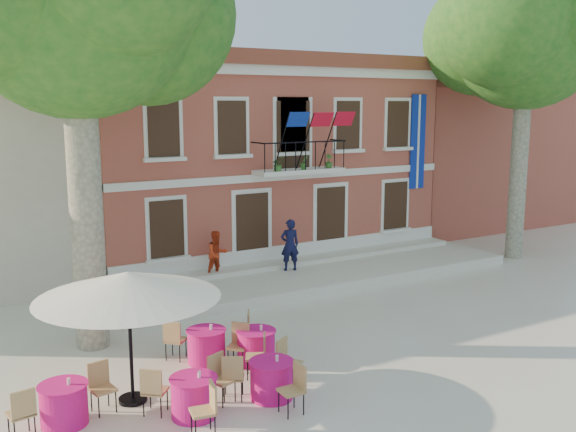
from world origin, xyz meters
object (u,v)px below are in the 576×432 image
Objects in this scene: pedestrian_orange at (217,254)px; cafe_table_2 at (64,403)px; patio_umbrella at (128,285)px; cafe_table_4 at (271,378)px; cafe_table_0 at (256,345)px; pedestrian_navy at (290,245)px; cafe_table_1 at (194,395)px; cafe_table_3 at (206,345)px; plane_tree_east at (527,31)px.

pedestrian_orange reaches higher than cafe_table_2.
cafe_table_4 is at bearing -27.73° from patio_umbrella.
pedestrian_navy is at bearing 53.13° from cafe_table_0.
patio_umbrella is 2.40m from cafe_table_1.
cafe_table_1 is 1.10× the size of cafe_table_3.
patio_umbrella is 1.88× the size of cafe_table_4.
cafe_table_0 is (2.96, 0.43, -1.93)m from patio_umbrella.
cafe_table_3 is at bearing 99.62° from cafe_table_4.
cafe_table_4 is at bearing -2.48° from cafe_table_1.
cafe_table_3 is at bearing 147.43° from cafe_table_0.
pedestrian_navy is at bearing 44.25° from cafe_table_3.
pedestrian_orange is 0.79× the size of cafe_table_0.
pedestrian_navy is 10.69m from cafe_table_2.
cafe_table_1 and cafe_table_4 have the same top height.
plane_tree_east is 5.74× the size of cafe_table_2.
patio_umbrella is at bearing -131.33° from pedestrian_orange.
patio_umbrella reaches higher than pedestrian_navy.
patio_umbrella is 1.87× the size of cafe_table_0.
cafe_table_0 is (-4.24, -5.66, -0.74)m from pedestrian_navy.
pedestrian_navy is 8.81m from cafe_table_4.
cafe_table_3 is at bearing 21.31° from cafe_table_2.
cafe_table_0 is at bearing -111.77° from pedestrian_orange.
pedestrian_navy is at bearing 36.67° from cafe_table_2.
cafe_table_4 is at bearing 70.93° from pedestrian_navy.
cafe_table_3 is at bearing 58.31° from pedestrian_navy.
cafe_table_2 is at bearing -170.66° from cafe_table_0.
pedestrian_navy is 2.46m from pedestrian_orange.
cafe_table_4 is at bearing -157.53° from plane_tree_east.
cafe_table_0 and cafe_table_4 have the same top height.
pedestrian_navy is at bearing 40.20° from patio_umbrella.
cafe_table_1 is at bearing -159.92° from plane_tree_east.
pedestrian_navy is 1.15× the size of pedestrian_orange.
cafe_table_3 is 0.89× the size of cafe_table_4.
cafe_table_2 and cafe_table_4 have the same top height.
cafe_table_1 is 0.98× the size of cafe_table_4.
cafe_table_2 is at bearing 156.80° from cafe_table_1.
cafe_table_0 is at bearing -32.57° from cafe_table_3.
pedestrian_orange is 0.81× the size of cafe_table_1.
cafe_table_0 is 1.02× the size of cafe_table_1.
pedestrian_orange is (4.78, 6.54, -1.30)m from patio_umbrella.
cafe_table_2 is (-1.35, -0.28, -1.93)m from patio_umbrella.
cafe_table_1 and cafe_table_2 have the same top height.
pedestrian_orange reaches higher than cafe_table_0.
cafe_table_2 is (-4.31, -0.71, 0.00)m from cafe_table_0.
pedestrian_navy reaches higher than cafe_table_2.
pedestrian_navy is (-8.88, 1.69, -7.16)m from plane_tree_east.
patio_umbrella is 2.37m from cafe_table_2.
cafe_table_1 is at bearing 62.71° from pedestrian_navy.
pedestrian_orange is at bearing 73.37° from cafe_table_0.
cafe_table_0 is 1.13× the size of cafe_table_3.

